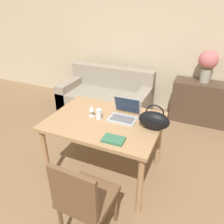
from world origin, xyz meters
TOP-DOWN VIEW (x-y plane):
  - ground_plane at (0.00, 0.00)m, footprint 14.00×14.00m
  - wall_back at (0.00, 2.83)m, footprint 10.00×0.06m
  - dining_table at (-0.09, 0.72)m, footprint 1.26×0.93m
  - chair at (0.11, -0.13)m, footprint 0.45×0.45m
  - couch at (-0.78, 2.22)m, footprint 1.66×0.85m
  - sideboard at (0.95, 2.58)m, footprint 1.11×0.40m
  - laptop at (0.09, 0.87)m, footprint 0.31×0.30m
  - drinking_glass at (-0.16, 0.72)m, footprint 0.07×0.07m
  - wine_glass at (-0.26, 0.74)m, footprint 0.06×0.06m
  - handbag at (0.46, 0.76)m, footprint 0.33×0.15m
  - flower_vase at (0.86, 2.60)m, footprint 0.30×0.30m
  - book at (0.16, 0.39)m, footprint 0.22×0.15m

SIDE VIEW (x-z plane):
  - ground_plane at x=0.00m, z-range 0.00..0.00m
  - couch at x=-0.78m, z-range -0.13..0.69m
  - sideboard at x=0.95m, z-range 0.00..0.73m
  - chair at x=0.11m, z-range 0.06..0.94m
  - dining_table at x=-0.09m, z-range 0.29..1.06m
  - book at x=0.16m, z-range 0.76..0.79m
  - drinking_glass at x=-0.16m, z-range 0.76..0.88m
  - laptop at x=0.09m, z-range 0.71..0.94m
  - wine_glass at x=-0.26m, z-range 0.79..0.94m
  - handbag at x=0.46m, z-range 0.73..1.01m
  - flower_vase at x=0.86m, z-range 0.79..1.31m
  - wall_back at x=0.00m, z-range 0.00..2.70m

